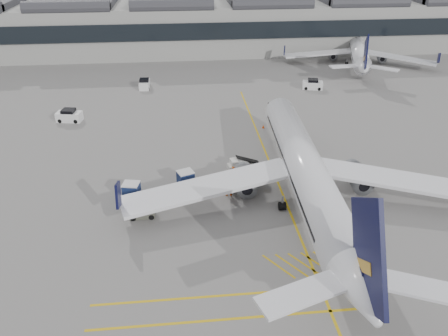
{
  "coord_description": "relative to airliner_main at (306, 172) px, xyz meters",
  "views": [
    {
      "loc": [
        -0.85,
        -36.16,
        26.58
      ],
      "look_at": [
        3.27,
        4.37,
        4.0
      ],
      "focal_mm": 35.0,
      "sensor_mm": 36.0,
      "label": 1
    }
  ],
  "objects": [
    {
      "name": "service_van_mid",
      "position": [
        -19.78,
        40.17,
        -2.62
      ],
      "size": [
        1.89,
        3.58,
        1.81
      ],
      "rotation": [
        0.0,
        0.0,
        1.53
      ],
      "color": "white",
      "rests_on": "ground"
    },
    {
      "name": "safety_cone_nose",
      "position": [
        -0.97,
        19.66,
        -3.16
      ],
      "size": [
        0.39,
        0.39,
        0.54
      ],
      "primitive_type": "cone",
      "color": "#F24C0A",
      "rests_on": "ground"
    },
    {
      "name": "pushback_tug",
      "position": [
        -17.66,
        -1.64,
        -2.78
      ],
      "size": [
        2.65,
        1.69,
        1.46
      ],
      "rotation": [
        0.0,
        0.0,
        0.03
      ],
      "color": "#535548",
      "rests_on": "ground"
    },
    {
      "name": "safety_cone_engine",
      "position": [
        4.15,
        3.11,
        -3.15
      ],
      "size": [
        0.4,
        0.4,
        0.56
      ],
      "primitive_type": "cone",
      "color": "#F24C0A",
      "rests_on": "ground"
    },
    {
      "name": "apron_markings",
      "position": [
        -2.11,
        6.32,
        -3.42
      ],
      "size": [
        0.25,
        60.0,
        0.01
      ],
      "primitive_type": "cube",
      "color": "gold",
      "rests_on": "ground"
    },
    {
      "name": "terminal",
      "position": [
        -12.11,
        68.25,
        2.71
      ],
      "size": [
        200.0,
        20.45,
        12.4
      ],
      "color": "#9E9E99",
      "rests_on": "ground"
    },
    {
      "name": "ground",
      "position": [
        -12.11,
        -3.68,
        -3.43
      ],
      "size": [
        220.0,
        220.0,
        0.0
      ],
      "primitive_type": "plane",
      "color": "gray",
      "rests_on": "ground"
    },
    {
      "name": "baggage_cart_b",
      "position": [
        -7.61,
        3.31,
        -2.54
      ],
      "size": [
        1.73,
        1.49,
        1.65
      ],
      "rotation": [
        0.0,
        0.0,
        0.13
      ],
      "color": "gray",
      "rests_on": "ground"
    },
    {
      "name": "airliner_main",
      "position": [
        0.0,
        0.0,
        0.0
      ],
      "size": [
        40.11,
        43.89,
        11.66
      ],
      "rotation": [
        0.0,
        0.0,
        -0.05
      ],
      "color": "white",
      "rests_on": "ground"
    },
    {
      "name": "service_van_right",
      "position": [
        11.4,
        36.62,
        -2.59
      ],
      "size": [
        3.96,
        2.59,
        1.87
      ],
      "rotation": [
        0.0,
        0.0,
        -0.23
      ],
      "color": "white",
      "rests_on": "ground"
    },
    {
      "name": "service_van_left",
      "position": [
        -30.51,
        25.4,
        -2.56
      ],
      "size": [
        4.03,
        2.51,
        1.93
      ],
      "rotation": [
        0.0,
        0.0,
        -0.18
      ],
      "color": "white",
      "rests_on": "ground"
    },
    {
      "name": "baggage_cart_a",
      "position": [
        -4.76,
        4.44,
        -2.53
      ],
      "size": [
        1.81,
        1.59,
        1.68
      ],
      "rotation": [
        0.0,
        0.0,
        -0.19
      ],
      "color": "gray",
      "rests_on": "ground"
    },
    {
      "name": "belt_loader",
      "position": [
        -6.06,
        7.68,
        -2.94
      ],
      "size": [
        4.19,
        1.9,
        1.67
      ],
      "rotation": [
        0.0,
        0.0,
        0.18
      ],
      "color": "silver",
      "rests_on": "ground"
    },
    {
      "name": "airliner_far",
      "position": [
        25.91,
        52.33,
        -0.64
      ],
      "size": [
        31.13,
        34.53,
        9.48
      ],
      "rotation": [
        0.0,
        0.0,
        -0.3
      ],
      "color": "white",
      "rests_on": "ground"
    },
    {
      "name": "ramp_agent_b",
      "position": [
        -8.33,
        1.52,
        -2.45
      ],
      "size": [
        0.97,
        0.76,
        1.96
      ],
      "primitive_type": "imported",
      "rotation": [
        0.0,
        0.0,
        3.12
      ],
      "color": "#DA590B",
      "rests_on": "ground"
    },
    {
      "name": "ramp_agent_a",
      "position": [
        -7.31,
        4.62,
        -2.48
      ],
      "size": [
        0.8,
        0.82,
        1.9
      ],
      "primitive_type": "imported",
      "rotation": [
        0.0,
        0.0,
        0.85
      ],
      "color": "#DE4F0B",
      "rests_on": "ground"
    },
    {
      "name": "baggage_cart_d",
      "position": [
        -18.99,
        1.85,
        -2.36
      ],
      "size": [
        2.17,
        1.91,
        2.0
      ],
      "rotation": [
        0.0,
        0.0,
        -0.2
      ],
      "color": "gray",
      "rests_on": "ground"
    },
    {
      "name": "baggage_cart_c",
      "position": [
        -12.99,
        3.96,
        -2.37
      ],
      "size": [
        2.32,
        2.13,
        1.98
      ],
      "rotation": [
        0.0,
        0.0,
        0.38
      ],
      "color": "gray",
      "rests_on": "ground"
    }
  ]
}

